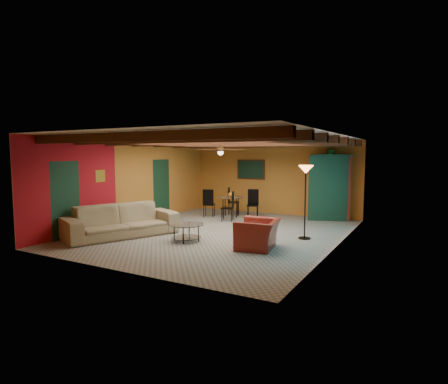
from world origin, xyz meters
The scene contains 11 objects.
room centered at (0.00, 0.11, 2.36)m, with size 6.52×8.01×2.71m.
sofa centered at (-2.13, -1.72, 0.43)m, with size 2.96×1.16×0.86m, color #907E5D.
armchair centered at (1.65, -1.12, 0.35)m, with size 1.06×0.93×0.69m, color maroon.
coffee_table centered at (-0.25, -1.34, 0.23)m, with size 0.90×0.90×0.46m, color silver, non-canonical shape.
dining_table centered at (-1.00, 2.51, 0.50)m, with size 1.93×1.93×1.01m, color white, non-canonical shape.
armoire centered at (2.20, 3.70, 1.08)m, with size 1.23×0.61×2.16m, color maroon.
floor_lamp centered at (2.32, 0.41, 0.98)m, with size 0.40×0.40×1.95m, color black, non-canonical shape.
ceiling_fan centered at (0.00, 0.00, 2.36)m, with size 1.50×1.50×0.44m, color #472614, non-canonical shape.
painting centered at (-0.90, 3.96, 1.65)m, with size 1.05×0.03×0.65m, color black.
potted_plant centered at (2.20, 3.70, 2.42)m, with size 0.46×0.39×0.51m, color #26661E.
vase centered at (-1.00, 2.51, 1.11)m, with size 0.20×0.20×0.21m, color orange.
Camera 1 is at (5.14, -9.10, 2.21)m, focal length 29.86 mm.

